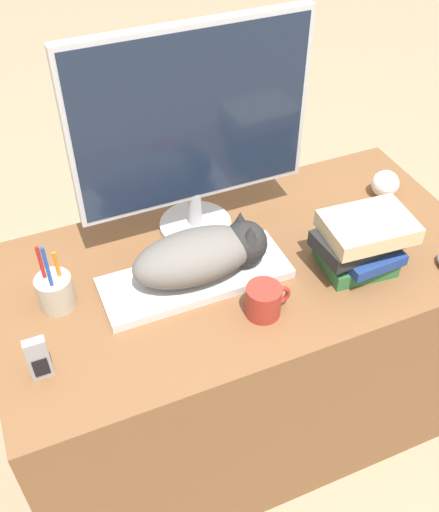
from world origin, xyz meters
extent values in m
plane|color=#998466|center=(0.00, 0.00, 0.00)|extent=(12.00, 12.00, 0.00)
cube|color=brown|center=(0.00, 0.33, 0.37)|extent=(1.28, 0.65, 0.74)
cube|color=silver|center=(-0.13, 0.31, 0.75)|extent=(0.47, 0.17, 0.02)
ellipsoid|color=#66605B|center=(-0.13, 0.31, 0.82)|extent=(0.31, 0.16, 0.12)
sphere|color=#262626|center=(0.00, 0.31, 0.82)|extent=(0.11, 0.11, 0.11)
cone|color=#262626|center=(0.00, 0.28, 0.87)|extent=(0.04, 0.04, 0.05)
cone|color=#262626|center=(0.00, 0.34, 0.87)|extent=(0.04, 0.04, 0.05)
cylinder|color=#B7B7BC|center=(-0.06, 0.51, 0.74)|extent=(0.20, 0.20, 0.02)
cylinder|color=#B7B7BC|center=(-0.06, 0.51, 0.80)|extent=(0.04, 0.04, 0.10)
cube|color=#B7B7BC|center=(-0.06, 0.51, 1.07)|extent=(0.61, 0.03, 0.46)
cube|color=#192338|center=(-0.06, 0.50, 1.07)|extent=(0.58, 0.01, 0.44)
cylinder|color=#9E2D23|center=(-0.02, 0.15, 0.78)|extent=(0.08, 0.08, 0.08)
torus|color=#9E2D23|center=(0.02, 0.15, 0.78)|extent=(0.06, 0.01, 0.06)
cylinder|color=#B2A893|center=(-0.47, 0.37, 0.78)|extent=(0.09, 0.09, 0.09)
cylinder|color=orange|center=(-0.45, 0.37, 0.83)|extent=(0.01, 0.01, 0.12)
cylinder|color=#B21E1E|center=(-0.48, 0.38, 0.84)|extent=(0.01, 0.01, 0.14)
cylinder|color=#1E47B2|center=(-0.47, 0.35, 0.85)|extent=(0.01, 0.01, 0.17)
sphere|color=silver|center=(0.51, 0.43, 0.77)|extent=(0.08, 0.08, 0.08)
cube|color=#99999E|center=(-0.54, 0.18, 0.79)|extent=(0.05, 0.02, 0.11)
cube|color=black|center=(-0.54, 0.16, 0.77)|extent=(0.03, 0.00, 0.05)
cube|color=#2D6B38|center=(0.27, 0.21, 0.76)|extent=(0.19, 0.17, 0.04)
cube|color=navy|center=(0.28, 0.19, 0.79)|extent=(0.16, 0.15, 0.03)
cube|color=black|center=(0.26, 0.20, 0.83)|extent=(0.22, 0.14, 0.04)
cube|color=#C6B284|center=(0.27, 0.19, 0.87)|extent=(0.22, 0.17, 0.04)
camera|label=1|loc=(-0.49, -0.69, 1.80)|focal=42.00mm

